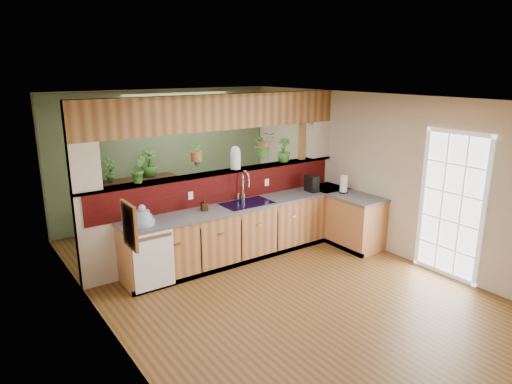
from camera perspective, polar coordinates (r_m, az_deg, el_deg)
ground at (r=6.74m, az=1.79°, el=-11.09°), size 4.60×7.00×0.01m
ceiling at (r=6.05m, az=2.00°, el=11.54°), size 4.60×7.00×0.01m
wall_back at (r=9.24m, az=-11.27°, el=4.44°), size 4.60×0.02×2.60m
wall_left at (r=5.29m, az=-18.56°, el=-4.25°), size 0.02×7.00×2.60m
wall_right at (r=7.83m, az=15.50°, el=2.24°), size 0.02×7.00×2.60m
pass_through_partition at (r=7.40m, az=-4.20°, el=1.15°), size 4.60×0.21×2.60m
pass_through_ledge at (r=7.35m, az=-4.44°, el=2.47°), size 4.60×0.21×0.04m
header_beam at (r=7.19m, az=-4.59°, el=9.91°), size 4.60×0.15×0.55m
sage_backwall at (r=9.22m, az=-11.22°, el=4.42°), size 4.55×0.02×2.55m
countertop at (r=7.67m, az=2.95°, el=-4.10°), size 4.14×1.52×0.90m
dishwasher at (r=6.42m, az=-12.61°, el=-8.40°), size 0.58×0.03×0.82m
navy_sink at (r=7.31m, az=-1.16°, el=-2.01°), size 0.82×0.50×0.18m
french_door at (r=7.14m, az=23.19°, el=-1.78°), size 0.06×1.02×2.16m
framed_print at (r=4.49m, az=-15.50°, el=-4.09°), size 0.04×0.35×0.45m
faucet at (r=7.36m, az=-1.50°, el=0.96°), size 0.22×0.22×0.51m
dish_stack at (r=6.48m, az=-14.01°, el=-3.22°), size 0.33×0.33×0.29m
soap_dispenser at (r=6.93m, az=-6.50°, el=-1.55°), size 0.10×0.10×0.20m
coffee_maker at (r=8.00m, az=7.02°, el=0.96°), size 0.15×0.25×0.28m
paper_towel at (r=8.00m, az=10.91°, el=0.94°), size 0.15×0.15×0.33m
glass_jar at (r=7.45m, az=-2.58°, el=4.33°), size 0.17×0.17×0.38m
ledge_plant_left at (r=6.73m, az=-14.46°, el=2.79°), size 0.25×0.21×0.41m
ledge_plant_right at (r=8.01m, az=3.47°, el=5.27°), size 0.32×0.32×0.43m
hanging_plant_a at (r=7.06m, az=-7.49°, el=5.65°), size 0.21×0.17×0.48m
hanging_plant_b at (r=7.70m, az=0.93°, el=7.34°), size 0.46×0.43×0.56m
shelving_console at (r=8.95m, az=-14.44°, el=-1.39°), size 1.47×0.42×0.98m
shelf_plant_a at (r=8.62m, az=-17.88°, el=2.66°), size 0.25×0.17×0.46m
shelf_plant_b at (r=8.86m, az=-13.19°, el=3.47°), size 0.37×0.37×0.50m
floor_plant at (r=9.05m, az=-1.01°, el=-1.41°), size 0.83×0.76×0.79m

